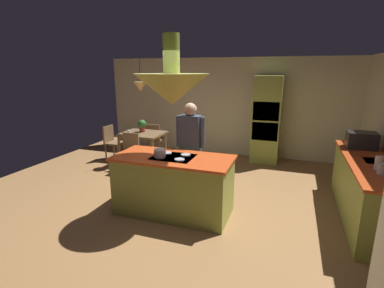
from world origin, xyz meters
name	(u,v)px	position (x,y,z in m)	size (l,w,h in m)	color
ground	(179,206)	(0.00, 0.00, 0.00)	(8.16, 8.16, 0.00)	#9E7042
wall_back	(226,107)	(0.00, 3.45, 1.27)	(6.80, 0.10, 2.55)	beige
kitchen_island	(174,185)	(0.00, -0.20, 0.47)	(1.85, 0.87, 0.95)	#939E42
counter_run_right	(366,189)	(2.84, 0.60, 0.48)	(0.73, 2.52, 0.93)	#939E42
oven_tower	(266,120)	(1.10, 3.04, 1.05)	(0.66, 0.62, 2.11)	#939E42
dining_table	(143,137)	(-1.70, 1.90, 0.65)	(1.00, 0.84, 0.76)	brown
person_at_island	(190,144)	(0.03, 0.51, 0.97)	(0.53, 0.23, 1.69)	tan
range_hood	(172,88)	(0.00, -0.20, 1.99)	(1.10, 1.10, 1.00)	#939E42
pendant_light_over_table	(140,86)	(-1.70, 1.90, 1.86)	(0.32, 0.32, 0.82)	#E0B266
chair_facing_island	(129,150)	(-1.70, 1.26, 0.50)	(0.40, 0.40, 0.87)	brown
chair_by_back_wall	(155,137)	(-1.70, 2.54, 0.50)	(0.40, 0.40, 0.87)	brown
chair_at_corner	(112,140)	(-2.58, 1.90, 0.50)	(0.40, 0.40, 0.87)	brown
potted_plant_on_table	(142,125)	(-1.76, 2.00, 0.93)	(0.20, 0.20, 0.30)	#99382D
cup_on_table	(129,132)	(-1.95, 1.69, 0.81)	(0.07, 0.07, 0.09)	white
canister_flour	(383,169)	(2.84, -0.02, 1.00)	(0.12, 0.12, 0.14)	silver
canister_sugar	(379,163)	(2.84, 0.16, 1.03)	(0.12, 0.12, 0.19)	silver
microwave_on_counter	(362,140)	(2.84, 1.34, 1.07)	(0.46, 0.36, 0.28)	#232326
cooking_pot_on_cooktop	(160,153)	(-0.16, -0.33, 1.01)	(0.18, 0.18, 0.12)	#B2B2B7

